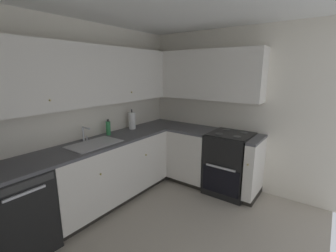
# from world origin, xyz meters

# --- Properties ---
(wall_back) EXTENTS (3.97, 0.05, 2.46)m
(wall_back) POSITION_xyz_m (0.00, 1.48, 1.23)
(wall_back) COLOR silver
(wall_back) RESTS_ON ground_plane
(wall_right) EXTENTS (0.05, 3.01, 2.46)m
(wall_right) POSITION_xyz_m (1.96, 0.00, 1.23)
(wall_right) COLOR silver
(wall_right) RESTS_ON ground_plane
(dishwasher) EXTENTS (0.60, 0.63, 0.88)m
(dishwasher) POSITION_xyz_m (-0.82, 1.16, 0.44)
(dishwasher) COLOR black
(dishwasher) RESTS_ON ground_plane
(lower_cabinets_back) EXTENTS (1.85, 0.62, 0.88)m
(lower_cabinets_back) POSITION_xyz_m (0.41, 1.16, 0.45)
(lower_cabinets_back) COLOR silver
(lower_cabinets_back) RESTS_ON ground_plane
(countertop_back) EXTENTS (3.05, 0.60, 0.03)m
(countertop_back) POSITION_xyz_m (0.41, 1.16, 0.90)
(countertop_back) COLOR #4C4C51
(countertop_back) RESTS_ON lower_cabinets_back
(lower_cabinets_right) EXTENTS (0.62, 1.40, 0.88)m
(lower_cabinets_right) POSITION_xyz_m (1.64, 0.34, 0.45)
(lower_cabinets_right) COLOR silver
(lower_cabinets_right) RESTS_ON ground_plane
(countertop_right) EXTENTS (0.60, 1.40, 0.03)m
(countertop_right) POSITION_xyz_m (1.64, 0.34, 0.90)
(countertop_right) COLOR #4C4C51
(countertop_right) RESTS_ON lower_cabinets_right
(oven_range) EXTENTS (0.68, 0.62, 1.07)m
(oven_range) POSITION_xyz_m (1.66, -0.11, 0.47)
(oven_range) COLOR black
(oven_range) RESTS_ON ground_plane
(upper_cabinets_back) EXTENTS (2.73, 0.34, 0.76)m
(upper_cabinets_back) POSITION_xyz_m (0.25, 1.30, 1.77)
(upper_cabinets_back) COLOR silver
(upper_cabinets_right) EXTENTS (0.32, 1.93, 0.76)m
(upper_cabinets_right) POSITION_xyz_m (1.78, 0.49, 1.77)
(upper_cabinets_right) COLOR silver
(sink) EXTENTS (0.65, 0.40, 0.10)m
(sink) POSITION_xyz_m (0.16, 1.13, 0.88)
(sink) COLOR #B7B7BC
(sink) RESTS_ON countertop_back
(faucet) EXTENTS (0.07, 0.16, 0.20)m
(faucet) POSITION_xyz_m (0.16, 1.33, 1.04)
(faucet) COLOR silver
(faucet) RESTS_ON countertop_back
(soap_bottle) EXTENTS (0.07, 0.07, 0.23)m
(soap_bottle) POSITION_xyz_m (0.56, 1.34, 1.02)
(soap_bottle) COLOR #338C4C
(soap_bottle) RESTS_ON countertop_back
(paper_towel_roll) EXTENTS (0.11, 0.11, 0.33)m
(paper_towel_roll) POSITION_xyz_m (1.03, 1.32, 1.05)
(paper_towel_roll) COLOR white
(paper_towel_roll) RESTS_ON countertop_back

